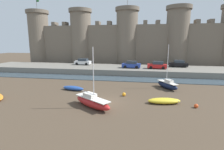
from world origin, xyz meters
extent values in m
plane|color=#4C3D2D|center=(0.00, 0.00, 0.00)|extent=(160.00, 160.00, 0.00)
cube|color=#3D4C56|center=(0.00, 13.41, 0.05)|extent=(80.00, 4.50, 0.10)
cube|color=slate|center=(0.00, 20.66, 0.66)|extent=(67.03, 10.00, 1.32)
cube|color=#706354|center=(0.00, 31.59, 5.88)|extent=(55.03, 2.80, 11.77)
cylinder|color=#706354|center=(-27.52, 31.59, 7.74)|extent=(5.98, 5.98, 15.48)
cylinder|color=#675B4D|center=(-27.52, 31.59, 15.98)|extent=(6.70, 6.70, 1.00)
cylinder|color=#4C4742|center=(-27.52, 31.59, 17.98)|extent=(0.10, 0.10, 3.00)
cube|color=#19591E|center=(-27.07, 31.59, 19.18)|extent=(0.80, 0.04, 0.50)
cylinder|color=#706354|center=(-13.76, 31.59, 7.74)|extent=(5.98, 5.98, 15.48)
cylinder|color=#675B4D|center=(-13.76, 31.59, 15.98)|extent=(6.70, 6.70, 1.00)
cylinder|color=#706354|center=(0.00, 31.59, 7.74)|extent=(5.98, 5.98, 15.48)
cylinder|color=#675B4D|center=(0.00, 31.59, 15.98)|extent=(6.70, 6.70, 1.00)
cylinder|color=#4C4742|center=(0.00, 31.59, 17.98)|extent=(0.10, 0.10, 3.00)
cylinder|color=#706354|center=(13.76, 31.59, 7.74)|extent=(5.98, 5.98, 15.48)
cylinder|color=#675B4D|center=(13.76, 31.59, 15.98)|extent=(6.70, 6.70, 1.00)
cube|color=#6A5E4F|center=(-21.94, 31.59, 12.32)|extent=(1.10, 2.52, 1.10)
cube|color=#6A5E4F|center=(-18.56, 31.59, 12.32)|extent=(1.10, 2.52, 1.10)
cube|color=#6A5E4F|center=(-8.44, 31.59, 12.32)|extent=(1.10, 2.52, 1.10)
cube|color=#6A5E4F|center=(-5.06, 31.59, 12.32)|extent=(1.10, 2.52, 1.10)
cube|color=#6A5E4F|center=(5.06, 31.59, 12.32)|extent=(1.10, 2.52, 1.10)
cube|color=#6A5E4F|center=(8.44, 31.59, 12.32)|extent=(1.10, 2.52, 1.10)
cube|color=#6A5E4F|center=(18.56, 31.59, 12.32)|extent=(1.10, 2.52, 1.10)
cube|color=#6A5E4F|center=(21.94, 31.59, 12.32)|extent=(1.10, 2.52, 1.10)
ellipsoid|color=red|center=(-0.82, -1.82, 0.55)|extent=(5.20, 4.13, 1.10)
cube|color=silver|center=(-0.82, -1.82, 1.06)|extent=(4.56, 3.60, 0.08)
cube|color=silver|center=(-1.16, -1.59, 1.32)|extent=(1.73, 1.56, 0.44)
cylinder|color=silver|center=(-0.60, -1.97, 3.88)|extent=(0.10, 0.10, 5.57)
cylinder|color=silver|center=(-1.27, -1.52, 1.55)|extent=(2.05, 1.43, 0.08)
ellipsoid|color=#141E3D|center=(8.45, 7.71, 0.52)|extent=(3.25, 4.34, 1.04)
cube|color=silver|center=(8.45, 7.71, 1.00)|extent=(2.83, 3.80, 0.08)
cube|color=silver|center=(8.62, 7.43, 1.26)|extent=(1.27, 1.43, 0.44)
cylinder|color=silver|center=(8.34, 7.90, 3.91)|extent=(0.10, 0.10, 5.73)
cylinder|color=silver|center=(8.68, 7.34, 1.49)|extent=(1.09, 1.73, 0.08)
ellipsoid|color=#234793|center=(-5.59, 4.34, 0.32)|extent=(3.66, 1.70, 0.64)
ellipsoid|color=blue|center=(-5.59, 4.34, 0.38)|extent=(3.00, 1.35, 0.35)
cube|color=beige|center=(-5.33, 4.29, 0.42)|extent=(0.37, 0.92, 0.06)
cube|color=beige|center=(-6.94, 4.60, 0.40)|extent=(0.38, 0.62, 0.08)
ellipsoid|color=yellow|center=(7.18, 0.74, 0.33)|extent=(3.99, 1.88, 0.67)
ellipsoid|color=#F2F246|center=(7.18, 0.74, 0.39)|extent=(3.26, 1.49, 0.37)
cube|color=beige|center=(6.89, 0.70, 0.43)|extent=(0.37, 1.13, 0.06)
cube|color=beige|center=(8.65, 0.97, 0.41)|extent=(0.39, 0.75, 0.08)
sphere|color=orange|center=(2.23, 2.79, 0.25)|extent=(0.50, 0.50, 0.50)
sphere|color=#E04C1E|center=(10.52, -0.06, 0.22)|extent=(0.45, 0.45, 0.45)
cube|color=#263F99|center=(2.14, 19.40, 1.92)|extent=(4.19, 1.93, 0.80)
cube|color=#2D3842|center=(2.29, 19.39, 2.62)|extent=(2.34, 1.62, 0.64)
cylinder|color=black|center=(0.82, 18.62, 1.64)|extent=(0.65, 0.22, 0.64)
cylinder|color=black|center=(0.91, 20.32, 1.64)|extent=(0.65, 0.22, 0.64)
cylinder|color=black|center=(3.36, 18.48, 1.64)|extent=(0.65, 0.22, 0.64)
cylinder|color=black|center=(3.45, 20.18, 1.64)|extent=(0.65, 0.22, 0.64)
cube|color=silver|center=(-10.43, 22.82, 1.92)|extent=(4.19, 1.93, 0.80)
cube|color=#2D3842|center=(-10.28, 22.81, 2.62)|extent=(2.34, 1.62, 0.64)
cylinder|color=black|center=(-11.75, 22.04, 1.64)|extent=(0.65, 0.22, 0.64)
cylinder|color=black|center=(-11.66, 23.74, 1.64)|extent=(0.65, 0.22, 0.64)
cylinder|color=black|center=(-9.21, 21.90, 1.64)|extent=(0.65, 0.22, 0.64)
cylinder|color=black|center=(-9.12, 23.60, 1.64)|extent=(0.65, 0.22, 0.64)
cube|color=red|center=(7.75, 19.32, 1.92)|extent=(4.19, 1.93, 0.80)
cube|color=#2D3842|center=(7.90, 19.31, 2.62)|extent=(2.34, 1.62, 0.64)
cylinder|color=black|center=(6.44, 18.54, 1.64)|extent=(0.65, 0.22, 0.64)
cylinder|color=black|center=(6.53, 20.24, 1.64)|extent=(0.65, 0.22, 0.64)
cylinder|color=black|center=(8.97, 18.40, 1.64)|extent=(0.65, 0.22, 0.64)
cylinder|color=black|center=(9.07, 20.10, 1.64)|extent=(0.65, 0.22, 0.64)
cube|color=black|center=(12.84, 22.79, 1.92)|extent=(4.19, 1.93, 0.80)
cube|color=#2D3842|center=(12.99, 22.79, 2.62)|extent=(2.34, 1.62, 0.64)
cylinder|color=black|center=(11.53, 22.02, 1.64)|extent=(0.65, 0.22, 0.64)
cylinder|color=black|center=(11.62, 23.71, 1.64)|extent=(0.65, 0.22, 0.64)
cylinder|color=black|center=(14.06, 21.87, 1.64)|extent=(0.65, 0.22, 0.64)
cylinder|color=black|center=(14.16, 23.57, 1.64)|extent=(0.65, 0.22, 0.64)
camera|label=1|loc=(4.44, -19.61, 7.23)|focal=28.00mm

